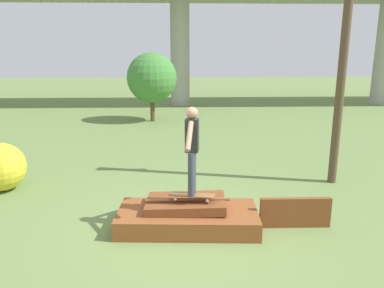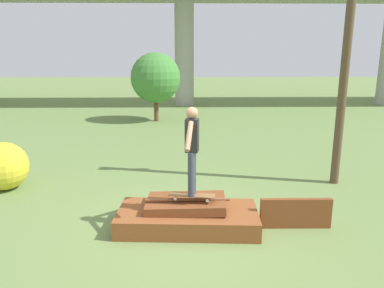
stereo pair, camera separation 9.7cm
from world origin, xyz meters
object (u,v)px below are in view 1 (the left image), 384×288
Objects in this scene: skateboard at (192,195)px; tree_behind_left at (152,78)px; bush_yellow_flowering at (1,167)px; utility_pole at (344,46)px; skater at (192,146)px.

skateboard is 10.92m from tree_behind_left.
skateboard is 0.27× the size of tree_behind_left.
utility_pole is at bearing 1.85° from bush_yellow_flowering.
bush_yellow_flowering is (-4.32, 2.10, -0.09)m from skateboard.
skateboard is at bearing 14.04° from skater.
bush_yellow_flowering is at bearing 154.01° from skater.
bush_yellow_flowering is at bearing -108.70° from tree_behind_left.
skater is at bearing -165.96° from skateboard.
tree_behind_left is 2.77× the size of bush_yellow_flowering.
tree_behind_left is 9.24m from bush_yellow_flowering.
utility_pole is 9.83m from tree_behind_left.
tree_behind_left reaches higher than skater.
tree_behind_left is at bearing 97.37° from skateboard.
skater is 0.51× the size of tree_behind_left.
skater is (-0.00, -0.00, 0.92)m from skateboard.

